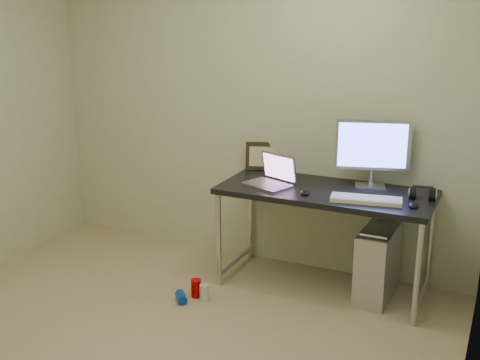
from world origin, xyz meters
name	(u,v)px	position (x,y,z in m)	size (l,w,h in m)	color
wall_back	(253,105)	(0.00, 1.75, 1.25)	(3.50, 0.02, 2.50)	beige
wall_right	(477,198)	(1.75, 0.00, 1.25)	(0.02, 3.50, 2.50)	beige
desk	(325,201)	(0.71, 1.43, 0.67)	(1.48, 0.65, 0.75)	black
tower_computer	(378,263)	(1.10, 1.45, 0.26)	(0.23, 0.50, 0.54)	silver
cable_a	(380,231)	(1.05, 1.70, 0.40)	(0.01, 0.01, 0.70)	black
cable_b	(391,236)	(1.14, 1.68, 0.38)	(0.01, 0.01, 0.72)	black
can_red	(196,288)	(-0.06, 0.90, 0.07)	(0.07, 0.07, 0.13)	#CD0404
can_white	(204,293)	(0.02, 0.88, 0.06)	(0.07, 0.07, 0.12)	silver
can_blue	(181,297)	(-0.12, 0.79, 0.03)	(0.07, 0.07, 0.12)	#0C3FB3
laptop	(272,178)	(0.32, 1.37, 0.80)	(0.38, 0.35, 0.22)	#BAB9C0
monitor	(373,148)	(0.97, 1.62, 1.03)	(0.50, 0.20, 0.48)	#BAB9C0
keyboard	(366,200)	(1.02, 1.28, 0.76)	(0.46, 0.15, 0.03)	white
mouse_right	(413,204)	(1.32, 1.30, 0.77)	(0.06, 0.10, 0.03)	black
mouse_left	(305,192)	(0.61, 1.26, 0.77)	(0.06, 0.10, 0.03)	black
headphones	(422,194)	(1.35, 1.49, 0.78)	(0.18, 0.11, 0.11)	black
picture_frame	(263,156)	(0.10, 1.73, 0.86)	(0.27, 0.03, 0.22)	black
webcam	(280,162)	(0.25, 1.72, 0.83)	(0.04, 0.03, 0.11)	silver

